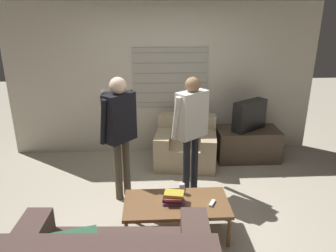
% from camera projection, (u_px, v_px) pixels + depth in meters
% --- Properties ---
extents(ground_plane, '(16.00, 16.00, 0.00)m').
position_uv_depth(ground_plane, '(170.00, 215.00, 4.11)').
color(ground_plane, '#B2A893').
extents(wall_back, '(5.20, 0.08, 2.55)m').
position_uv_depth(wall_back, '(163.00, 80.00, 5.57)').
color(wall_back, beige).
rests_on(wall_back, ground_plane).
extents(armchair_beige, '(1.07, 0.91, 0.77)m').
position_uv_depth(armchair_beige, '(186.00, 146.00, 5.37)').
color(armchair_beige, tan).
rests_on(armchair_beige, ground_plane).
extents(coffee_table, '(1.17, 0.60, 0.41)m').
position_uv_depth(coffee_table, '(176.00, 205.00, 3.66)').
color(coffee_table, brown).
rests_on(coffee_table, ground_plane).
extents(tv_stand, '(1.03, 0.56, 0.53)m').
position_uv_depth(tv_stand, '(247.00, 144.00, 5.54)').
color(tv_stand, '#4C3D2D').
rests_on(tv_stand, ground_plane).
extents(tv, '(0.63, 0.52, 0.49)m').
position_uv_depth(tv, '(249.00, 115.00, 5.37)').
color(tv, black).
rests_on(tv, tv_stand).
extents(person_left_standing, '(0.51, 0.81, 1.66)m').
position_uv_depth(person_left_standing, '(119.00, 124.00, 4.16)').
color(person_left_standing, '#4C4233').
rests_on(person_left_standing, ground_plane).
extents(person_right_standing, '(0.52, 0.78, 1.63)m').
position_uv_depth(person_right_standing, '(191.00, 122.00, 4.31)').
color(person_right_standing, black).
rests_on(person_right_standing, ground_plane).
extents(book_stack, '(0.25, 0.19, 0.13)m').
position_uv_depth(book_stack, '(173.00, 198.00, 3.62)').
color(book_stack, '#75387F').
rests_on(book_stack, coffee_table).
extents(soda_can, '(0.07, 0.07, 0.13)m').
position_uv_depth(soda_can, '(182.00, 188.00, 3.81)').
color(soda_can, silver).
rests_on(soda_can, coffee_table).
extents(spare_remote, '(0.10, 0.13, 0.02)m').
position_uv_depth(spare_remote, '(212.00, 203.00, 3.61)').
color(spare_remote, white).
rests_on(spare_remote, coffee_table).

